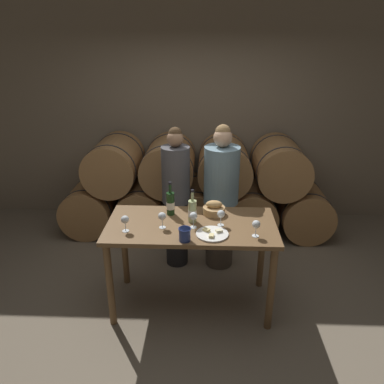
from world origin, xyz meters
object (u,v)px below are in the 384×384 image
object	(u,v)px
blue_crock	(185,234)
wine_glass_center	(193,216)
tasting_table	(191,236)
person_right	(221,199)
wine_bottle_white	(192,211)
wine_bottle_red	(170,203)
wine_glass_far_right	(256,225)
bread_basket	(214,209)
wine_glass_right	(221,214)
person_left	(176,198)
cheese_plate	(212,234)
wine_glass_far_left	(125,220)
wine_glass_left	(162,217)

from	to	relation	value
blue_crock	wine_glass_center	xyz separation A→B (m)	(0.06, 0.23, 0.05)
tasting_table	person_right	world-z (taller)	person_right
wine_bottle_white	blue_crock	world-z (taller)	wine_bottle_white
wine_bottle_red	wine_glass_far_right	world-z (taller)	wine_bottle_red
wine_bottle_red	wine_glass_center	distance (m)	0.34
bread_basket	wine_glass_center	size ratio (longest dim) A/B	1.40
wine_glass_center	wine_glass_right	world-z (taller)	same
person_left	wine_bottle_red	xyz separation A→B (m)	(-0.01, -0.53, 0.18)
wine_glass_right	wine_bottle_white	bearing A→B (deg)	166.58
cheese_plate	bread_basket	bearing A→B (deg)	87.29
cheese_plate	tasting_table	bearing A→B (deg)	134.38
tasting_table	wine_glass_center	distance (m)	0.24
wine_bottle_white	person_left	bearing A→B (deg)	106.83
wine_bottle_white	wine_glass_far_left	xyz separation A→B (m)	(-0.57, -0.20, 0.00)
person_left	wine_glass_center	xyz separation A→B (m)	(0.22, -0.79, 0.17)
person_left	wine_glass_center	bearing A→B (deg)	-74.56
wine_bottle_red	wine_bottle_white	world-z (taller)	wine_bottle_red
wine_bottle_red	wine_bottle_white	distance (m)	0.26
wine_bottle_white	blue_crock	distance (m)	0.35
wine_bottle_white	wine_glass_right	world-z (taller)	wine_bottle_white
person_left	blue_crock	bearing A→B (deg)	-81.40
person_right	blue_crock	xyz separation A→B (m)	(-0.33, -1.02, 0.13)
person_right	wine_bottle_red	world-z (taller)	person_right
cheese_plate	wine_glass_far_right	size ratio (longest dim) A/B	1.88
person_right	wine_glass_far_right	size ratio (longest dim) A/B	10.96
wine_bottle_white	wine_glass_center	world-z (taller)	wine_bottle_white
person_left	wine_glass_left	size ratio (longest dim) A/B	10.75
person_left	wine_bottle_red	size ratio (longest dim) A/B	4.87
person_left	wine_glass_far_right	bearing A→B (deg)	-50.87
person_right	tasting_table	bearing A→B (deg)	-111.99
wine_bottle_red	person_right	bearing A→B (deg)	46.89
person_left	person_right	bearing A→B (deg)	0.00
person_left	wine_glass_far_left	world-z (taller)	person_left
cheese_plate	person_right	bearing A→B (deg)	83.51
wine_bottle_white	wine_glass_left	bearing A→B (deg)	-154.13
person_left	cheese_plate	distance (m)	0.99
wine_glass_far_left	wine_glass_far_right	distance (m)	1.12
tasting_table	wine_bottle_white	size ratio (longest dim) A/B	4.85
wine_bottle_red	wine_glass_left	xyz separation A→B (m)	(-0.05, -0.27, -0.00)
bread_basket	wine_bottle_red	bearing A→B (deg)	-176.68
wine_glass_left	blue_crock	bearing A→B (deg)	-45.96
wine_glass_far_right	wine_glass_right	bearing A→B (deg)	147.24
person_left	wine_bottle_white	bearing A→B (deg)	-73.17
bread_basket	cheese_plate	bearing A→B (deg)	-92.71
person_left	wine_glass_far_left	distance (m)	0.97
tasting_table	wine_glass_left	size ratio (longest dim) A/B	10.31
wine_bottle_red	bread_basket	xyz separation A→B (m)	(0.41, 0.02, -0.06)
person_right	cheese_plate	xyz separation A→B (m)	(-0.10, -0.91, 0.07)
wine_bottle_white	bread_basket	xyz separation A→B (m)	(0.20, 0.17, -0.06)
person_left	wine_glass_right	distance (m)	0.88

